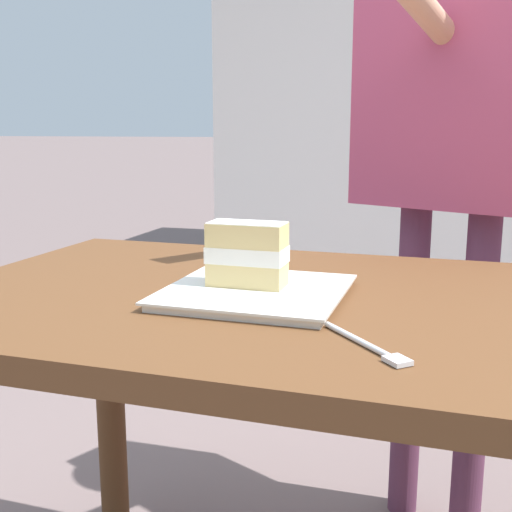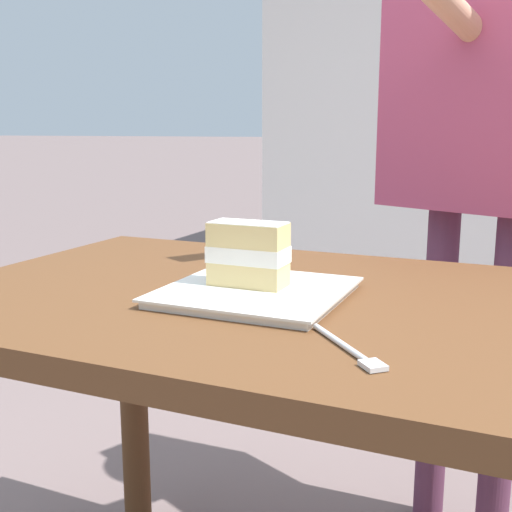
{
  "view_description": "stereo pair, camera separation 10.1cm",
  "coord_description": "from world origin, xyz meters",
  "px_view_note": "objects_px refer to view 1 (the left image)",
  "views": [
    {
      "loc": [
        -0.13,
        0.98,
        1.04
      ],
      "look_at": [
        0.17,
        0.03,
        0.84
      ],
      "focal_mm": 44.49,
      "sensor_mm": 36.0,
      "label": 1
    },
    {
      "loc": [
        -0.23,
        0.94,
        1.04
      ],
      "look_at": [
        0.17,
        0.03,
        0.84
      ],
      "focal_mm": 44.49,
      "sensor_mm": 36.0,
      "label": 2
    }
  ],
  "objects_px": {
    "dessert_fork": "(368,346)",
    "diner_person": "(457,91)",
    "dessert_plate": "(256,292)",
    "cake_slice": "(247,254)",
    "patio_table": "(361,369)"
  },
  "relations": [
    {
      "from": "cake_slice",
      "to": "dessert_fork",
      "type": "height_order",
      "value": "cake_slice"
    },
    {
      "from": "dessert_plate",
      "to": "cake_slice",
      "type": "height_order",
      "value": "cake_slice"
    },
    {
      "from": "dessert_fork",
      "to": "dessert_plate",
      "type": "bearing_deg",
      "value": -42.67
    },
    {
      "from": "patio_table",
      "to": "dessert_plate",
      "type": "distance_m",
      "value": 0.21
    },
    {
      "from": "cake_slice",
      "to": "dessert_plate",
      "type": "bearing_deg",
      "value": 148.73
    },
    {
      "from": "dessert_plate",
      "to": "dessert_fork",
      "type": "height_order",
      "value": "dessert_plate"
    },
    {
      "from": "dessert_fork",
      "to": "diner_person",
      "type": "xyz_separation_m",
      "value": [
        -0.08,
        -0.85,
        0.35
      ]
    },
    {
      "from": "cake_slice",
      "to": "dessert_fork",
      "type": "distance_m",
      "value": 0.31
    },
    {
      "from": "patio_table",
      "to": "dessert_fork",
      "type": "bearing_deg",
      "value": 99.75
    },
    {
      "from": "dessert_fork",
      "to": "patio_table",
      "type": "bearing_deg",
      "value": -80.25
    },
    {
      "from": "cake_slice",
      "to": "dessert_fork",
      "type": "relative_size",
      "value": 0.94
    },
    {
      "from": "diner_person",
      "to": "dessert_plate",
      "type": "bearing_deg",
      "value": 66.68
    },
    {
      "from": "dessert_fork",
      "to": "diner_person",
      "type": "height_order",
      "value": "diner_person"
    },
    {
      "from": "diner_person",
      "to": "dessert_fork",
      "type": "bearing_deg",
      "value": 84.8
    },
    {
      "from": "patio_table",
      "to": "cake_slice",
      "type": "distance_m",
      "value": 0.26
    }
  ]
}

